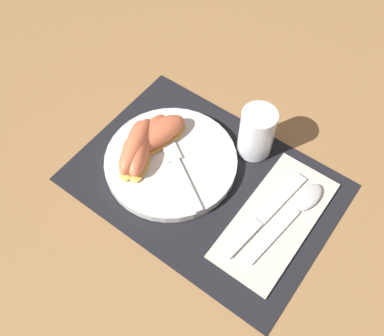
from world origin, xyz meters
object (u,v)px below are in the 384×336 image
(citrus_wedge_1, at_px, (145,141))
(fork, at_px, (177,164))
(knife, at_px, (264,216))
(citrus_wedge_2, at_px, (137,147))
(plate, at_px, (171,161))
(citrus_wedge_0, at_px, (154,135))
(citrus_wedge_3, at_px, (138,149))
(spoon, at_px, (299,207))
(juice_glass, at_px, (256,134))

(citrus_wedge_1, bearing_deg, fork, 1.75)
(knife, height_order, citrus_wedge_2, citrus_wedge_2)
(plate, xyz_separation_m, citrus_wedge_1, (-0.05, -0.01, 0.02))
(citrus_wedge_2, bearing_deg, citrus_wedge_0, 82.66)
(citrus_wedge_2, height_order, citrus_wedge_3, citrus_wedge_2)
(knife, xyz_separation_m, citrus_wedge_2, (-0.25, -0.03, 0.03))
(citrus_wedge_2, bearing_deg, citrus_wedge_3, -6.96)
(knife, relative_size, citrus_wedge_0, 1.43)
(spoon, relative_size, citrus_wedge_3, 1.52)
(fork, bearing_deg, juice_glass, 54.78)
(spoon, bearing_deg, citrus_wedge_1, -167.94)
(juice_glass, bearing_deg, citrus_wedge_1, -141.67)
(plate, relative_size, citrus_wedge_3, 1.87)
(knife, distance_m, citrus_wedge_1, 0.25)
(citrus_wedge_0, bearing_deg, citrus_wedge_1, -104.66)
(spoon, relative_size, citrus_wedge_0, 1.35)
(citrus_wedge_1, xyz_separation_m, citrus_wedge_2, (-0.00, -0.02, 0.00))
(fork, xyz_separation_m, citrus_wedge_0, (-0.07, 0.02, 0.01))
(plate, height_order, knife, plate)
(citrus_wedge_0, xyz_separation_m, citrus_wedge_3, (-0.00, -0.04, 0.00))
(citrus_wedge_1, bearing_deg, citrus_wedge_2, -90.46)
(juice_glass, height_order, fork, juice_glass)
(spoon, distance_m, citrus_wedge_1, 0.29)
(spoon, height_order, citrus_wedge_2, citrus_wedge_2)
(spoon, height_order, citrus_wedge_1, citrus_wedge_1)
(juice_glass, xyz_separation_m, citrus_wedge_2, (-0.16, -0.15, -0.01))
(plate, relative_size, spoon, 1.23)
(knife, height_order, citrus_wedge_0, citrus_wedge_0)
(spoon, relative_size, citrus_wedge_2, 1.43)
(plate, bearing_deg, citrus_wedge_2, -153.82)
(plate, distance_m, citrus_wedge_2, 0.07)
(citrus_wedge_1, bearing_deg, knife, 2.86)
(citrus_wedge_2, bearing_deg, spoon, 16.12)
(spoon, bearing_deg, citrus_wedge_0, -171.60)
(citrus_wedge_3, bearing_deg, citrus_wedge_1, 96.75)
(plate, relative_size, citrus_wedge_2, 1.76)
(fork, xyz_separation_m, citrus_wedge_3, (-0.07, -0.02, 0.02))
(knife, distance_m, citrus_wedge_0, 0.24)
(spoon, height_order, citrus_wedge_3, citrus_wedge_3)
(plate, xyz_separation_m, citrus_wedge_3, (-0.05, -0.03, 0.03))
(plate, bearing_deg, fork, -10.39)
(fork, bearing_deg, spoon, 15.31)
(spoon, bearing_deg, citrus_wedge_2, -163.88)
(citrus_wedge_0, bearing_deg, fork, -14.98)
(knife, xyz_separation_m, fork, (-0.18, -0.01, 0.01))
(citrus_wedge_1, bearing_deg, citrus_wedge_0, 75.34)
(citrus_wedge_2, xyz_separation_m, citrus_wedge_3, (0.00, -0.00, -0.00))
(juice_glass, bearing_deg, citrus_wedge_2, -137.14)
(fork, bearing_deg, plate, 169.61)
(plate, bearing_deg, juice_glass, 49.25)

